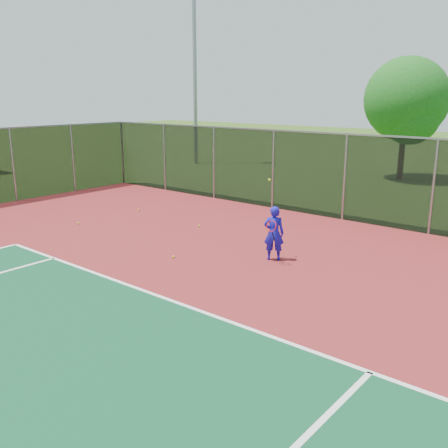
% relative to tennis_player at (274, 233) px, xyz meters
% --- Properties ---
extents(ground, '(120.00, 120.00, 0.00)m').
position_rel_tennis_player_xyz_m(ground, '(2.37, -6.71, -0.76)').
color(ground, '#2F5217').
rests_on(ground, ground).
extents(court_apron, '(30.00, 20.00, 0.02)m').
position_rel_tennis_player_xyz_m(court_apron, '(2.37, -4.71, -0.75)').
color(court_apron, maroon).
rests_on(court_apron, ground).
extents(fence_back, '(30.00, 0.06, 3.03)m').
position_rel_tennis_player_xyz_m(fence_back, '(2.37, 5.29, 0.80)').
color(fence_back, black).
rests_on(fence_back, court_apron).
extents(tennis_player, '(0.64, 0.70, 2.16)m').
position_rel_tennis_player_xyz_m(tennis_player, '(0.00, 0.00, 0.00)').
color(tennis_player, '#1613BA').
rests_on(tennis_player, court_apron).
extents(practice_ball_1, '(0.07, 0.07, 0.07)m').
position_rel_tennis_player_xyz_m(practice_ball_1, '(-3.84, 1.26, -0.70)').
color(practice_ball_1, '#B5CD17').
rests_on(practice_ball_1, court_apron).
extents(practice_ball_3, '(0.07, 0.07, 0.07)m').
position_rel_tennis_player_xyz_m(practice_ball_3, '(-7.26, 1.59, -0.70)').
color(practice_ball_3, '#B5CD17').
rests_on(practice_ball_3, court_apron).
extents(practice_ball_4, '(0.07, 0.07, 0.07)m').
position_rel_tennis_player_xyz_m(practice_ball_4, '(-2.16, -1.61, -0.70)').
color(practice_ball_4, '#B5CD17').
rests_on(practice_ball_4, court_apron).
extents(practice_ball_8, '(0.07, 0.07, 0.07)m').
position_rel_tennis_player_xyz_m(practice_ball_8, '(-7.27, -1.10, -0.70)').
color(practice_ball_8, '#B5CD17').
rests_on(practice_ball_8, court_apron).
extents(floodlight_nw, '(0.90, 0.40, 13.04)m').
position_rel_tennis_player_xyz_m(floodlight_nw, '(-14.87, 13.09, 6.54)').
color(floodlight_nw, gray).
rests_on(floodlight_nw, ground).
extents(tree_back_left, '(4.24, 4.24, 6.22)m').
position_rel_tennis_player_xyz_m(tree_back_left, '(-2.26, 15.24, 3.14)').
color(tree_back_left, '#362513').
rests_on(tree_back_left, ground).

